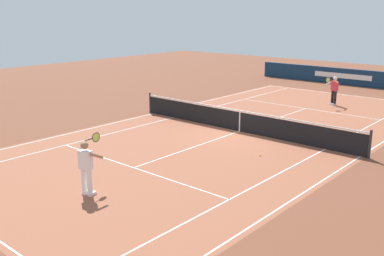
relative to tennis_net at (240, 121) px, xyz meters
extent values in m
plane|color=brown|center=(0.00, 0.00, -0.49)|extent=(60.00, 60.00, 0.00)
cube|color=#935138|center=(0.00, 0.00, -0.49)|extent=(24.20, 11.40, 0.00)
cube|color=white|center=(-11.90, 0.00, -0.49)|extent=(0.05, 11.00, 0.01)
cube|color=white|center=(0.00, -5.50, -0.49)|extent=(23.80, 0.05, 0.01)
cube|color=white|center=(0.00, 5.50, -0.49)|extent=(23.80, 0.05, 0.01)
cube|color=white|center=(0.00, -4.11, -0.49)|extent=(23.80, 0.05, 0.01)
cube|color=white|center=(0.00, 4.11, -0.49)|extent=(23.80, 0.05, 0.01)
cube|color=white|center=(6.40, 0.00, -0.49)|extent=(0.05, 8.22, 0.01)
cube|color=white|center=(-6.40, 0.00, -0.49)|extent=(0.05, 8.22, 0.01)
cube|color=white|center=(0.00, 0.00, -0.49)|extent=(12.80, 0.05, 0.01)
cube|color=white|center=(-11.75, 0.00, -0.49)|extent=(0.30, 0.05, 0.01)
cylinder|color=#2D2D33|center=(0.00, -5.80, 0.05)|extent=(0.10, 0.10, 1.08)
cylinder|color=#2D2D33|center=(0.00, 5.80, 0.05)|extent=(0.10, 0.10, 1.08)
cube|color=black|center=(0.00, 0.00, -0.05)|extent=(0.02, 11.60, 0.88)
cube|color=white|center=(0.00, 0.00, 0.46)|extent=(0.04, 11.60, 0.06)
cube|color=white|center=(0.00, 0.00, -0.05)|extent=(0.04, 0.06, 0.88)
cube|color=#112D4C|center=(-15.90, 0.00, 0.10)|extent=(0.24, 17.00, 1.19)
cube|color=white|center=(-15.77, -1.86, 0.16)|extent=(0.01, 4.31, 0.36)
cylinder|color=white|center=(8.86, 0.86, -0.04)|extent=(0.15, 0.15, 0.74)
cube|color=white|center=(8.80, 0.85, -0.45)|extent=(0.29, 0.14, 0.09)
cylinder|color=white|center=(8.89, 0.62, -0.04)|extent=(0.15, 0.15, 0.74)
cube|color=white|center=(8.83, 0.61, -0.45)|extent=(0.29, 0.14, 0.09)
cube|color=white|center=(8.88, 0.74, 0.61)|extent=(0.28, 0.40, 0.56)
sphere|color=#9E704C|center=(8.88, 0.74, 1.04)|extent=(0.23, 0.23, 0.23)
cylinder|color=#9E704C|center=(8.67, 0.99, 0.74)|extent=(0.42, 0.18, 0.26)
cylinder|color=#9E704C|center=(8.73, 0.44, 0.94)|extent=(0.41, 0.26, 0.30)
cylinder|color=#232326|center=(8.43, 0.34, 1.05)|extent=(0.28, 0.07, 0.04)
torus|color=#232326|center=(8.14, 0.31, 1.05)|extent=(0.31, 0.06, 0.31)
cylinder|color=#C6D84C|center=(8.14, 0.31, 1.05)|extent=(0.27, 0.04, 0.27)
cylinder|color=black|center=(-8.48, 0.62, -0.04)|extent=(0.15, 0.15, 0.74)
cube|color=white|center=(-8.42, 0.59, -0.45)|extent=(0.30, 0.23, 0.09)
cylinder|color=black|center=(-8.37, 0.83, -0.04)|extent=(0.15, 0.15, 0.74)
cube|color=white|center=(-8.31, 0.81, -0.45)|extent=(0.30, 0.23, 0.09)
cube|color=#E03342|center=(-8.42, 0.73, 0.61)|extent=(0.39, 0.45, 0.56)
sphere|color=beige|center=(-8.42, 0.73, 1.04)|extent=(0.23, 0.23, 0.23)
cylinder|color=beige|center=(-8.39, 0.40, 0.74)|extent=(0.35, 0.36, 0.26)
cylinder|color=beige|center=(-8.14, 0.90, 0.94)|extent=(0.42, 0.15, 0.30)
cylinder|color=#232326|center=(-7.83, 0.81, 1.05)|extent=(0.27, 0.16, 0.04)
torus|color=#232326|center=(-7.57, 0.67, 1.05)|extent=(0.29, 0.17, 0.31)
cylinder|color=#C6D84C|center=(-7.57, 0.67, 1.05)|extent=(0.24, 0.13, 0.27)
sphere|color=#CCE01E|center=(2.41, 2.62, -0.46)|extent=(0.07, 0.07, 0.07)
camera|label=1|loc=(16.07, 11.05, 4.79)|focal=41.53mm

